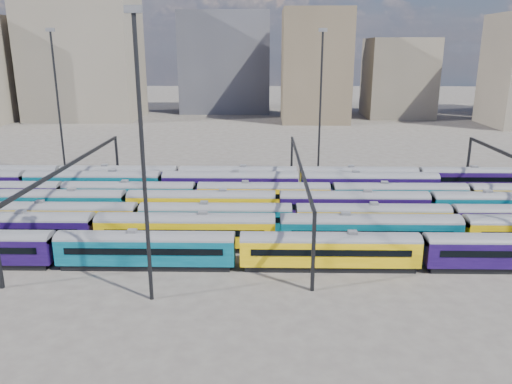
{
  "coord_description": "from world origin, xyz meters",
  "views": [
    {
      "loc": [
        5.39,
        -63.41,
        22.32
      ],
      "look_at": [
        4.2,
        3.59,
        3.0
      ],
      "focal_mm": 35.0,
      "sensor_mm": 36.0,
      "label": 1
    }
  ],
  "objects_px": {
    "rake_0": "(422,247)",
    "rake_1": "(95,227)",
    "mast_2": "(142,151)",
    "rake_2": "(216,215)"
  },
  "relations": [
    {
      "from": "rake_2",
      "to": "rake_1",
      "type": "bearing_deg",
      "value": -159.53
    },
    {
      "from": "rake_0",
      "to": "rake_1",
      "type": "bearing_deg",
      "value": 172.05
    },
    {
      "from": "rake_1",
      "to": "rake_0",
      "type": "bearing_deg",
      "value": -7.95
    },
    {
      "from": "rake_2",
      "to": "mast_2",
      "type": "relative_size",
      "value": 3.75
    },
    {
      "from": "rake_1",
      "to": "rake_2",
      "type": "distance_m",
      "value": 14.3
    },
    {
      "from": "rake_0",
      "to": "mast_2",
      "type": "bearing_deg",
      "value": -165.36
    },
    {
      "from": "rake_0",
      "to": "rake_1",
      "type": "xyz_separation_m",
      "value": [
        -35.8,
        5.0,
        0.23
      ]
    },
    {
      "from": "rake_1",
      "to": "mast_2",
      "type": "distance_m",
      "value": 18.77
    },
    {
      "from": "rake_2",
      "to": "mast_2",
      "type": "xyz_separation_m",
      "value": [
        -4.39,
        -17.0,
        11.49
      ]
    },
    {
      "from": "rake_0",
      "to": "mast_2",
      "type": "relative_size",
      "value": 4.48
    }
  ]
}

